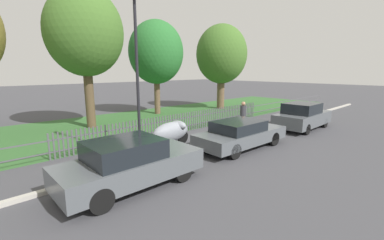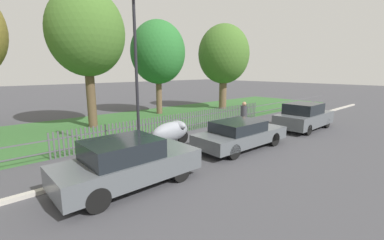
{
  "view_description": "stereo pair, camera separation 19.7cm",
  "coord_description": "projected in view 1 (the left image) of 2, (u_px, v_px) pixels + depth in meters",
  "views": [
    {
      "loc": [
        -9.3,
        -7.57,
        3.41
      ],
      "look_at": [
        -1.19,
        1.04,
        1.1
      ],
      "focal_mm": 24.0,
      "sensor_mm": 36.0,
      "label": 1
    },
    {
      "loc": [
        -9.15,
        -7.71,
        3.41
      ],
      "look_at": [
        -1.19,
        1.04,
        1.1
      ],
      "focal_mm": 24.0,
      "sensor_mm": 36.0,
      "label": 2
    }
  ],
  "objects": [
    {
      "name": "covered_motorcycle",
      "position": [
        172.0,
        132.0,
        11.52
      ],
      "size": [
        2.12,
        0.93,
        1.13
      ],
      "rotation": [
        0.0,
        0.0,
        0.06
      ],
      "color": "black",
      "rests_on": "ground"
    },
    {
      "name": "grass_strip",
      "position": [
        142.0,
        121.0,
        17.49
      ],
      "size": [
        39.15,
        8.55,
        0.01
      ],
      "primitive_type": "cube",
      "color": "#33602D",
      "rests_on": "ground"
    },
    {
      "name": "tree_far_left",
      "position": [
        221.0,
        55.0,
        22.22
      ],
      "size": [
        4.39,
        4.39,
        7.29
      ],
      "color": "brown",
      "rests_on": "ground"
    },
    {
      "name": "parked_car_silver_hatchback",
      "position": [
        130.0,
        163.0,
        7.5
      ],
      "size": [
        4.24,
        1.79,
        1.46
      ],
      "rotation": [
        0.0,
        0.0,
        0.0
      ],
      "color": "#51565B",
      "rests_on": "ground"
    },
    {
      "name": "pedestrian_near_fence",
      "position": [
        243.0,
        115.0,
        14.19
      ],
      "size": [
        0.48,
        0.48,
        1.71
      ],
      "rotation": [
        0.0,
        0.0,
        5.37
      ],
      "color": "black",
      "rests_on": "ground"
    },
    {
      "name": "ground_plane",
      "position": [
        225.0,
        142.0,
        12.32
      ],
      "size": [
        120.0,
        120.0,
        0.0
      ],
      "primitive_type": "plane",
      "color": "#424247"
    },
    {
      "name": "parked_car_navy_estate",
      "position": [
        302.0,
        116.0,
        15.01
      ],
      "size": [
        4.2,
        1.84,
        1.54
      ],
      "rotation": [
        0.0,
        0.0,
        0.01
      ],
      "color": "#51565B",
      "rests_on": "ground"
    },
    {
      "name": "tree_behind_motorcycle",
      "position": [
        85.0,
        33.0,
        14.48
      ],
      "size": [
        4.3,
        4.3,
        7.98
      ],
      "color": "brown",
      "rests_on": "ground"
    },
    {
      "name": "tree_mid_park",
      "position": [
        156.0,
        53.0,
        19.5
      ],
      "size": [
        4.15,
        4.15,
        7.12
      ],
      "color": "brown",
      "rests_on": "ground"
    },
    {
      "name": "kerb_stone",
      "position": [
        223.0,
        141.0,
        12.38
      ],
      "size": [
        39.15,
        0.2,
        0.12
      ],
      "primitive_type": "cube",
      "color": "#B2ADA3",
      "rests_on": "ground"
    },
    {
      "name": "street_lamp",
      "position": [
        138.0,
        54.0,
        9.2
      ],
      "size": [
        0.2,
        0.79,
        6.45
      ],
      "color": "black",
      "rests_on": "ground"
    },
    {
      "name": "parked_car_black_saloon",
      "position": [
        241.0,
        134.0,
        11.32
      ],
      "size": [
        4.57,
        1.91,
        1.24
      ],
      "rotation": [
        0.0,
        0.0,
        -0.04
      ],
      "color": "#51565B",
      "rests_on": "ground"
    },
    {
      "name": "park_fence",
      "position": [
        184.0,
        122.0,
        14.34
      ],
      "size": [
        39.15,
        0.05,
        1.07
      ],
      "color": "#4C4C51",
      "rests_on": "ground"
    }
  ]
}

